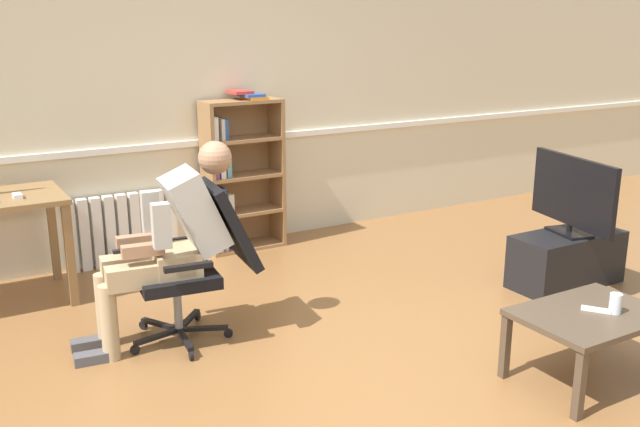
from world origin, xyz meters
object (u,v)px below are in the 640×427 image
Objects in this scene: drinking_glass at (615,303)px; radiator at (123,229)px; coffee_table at (590,321)px; bookshelf at (238,174)px; person_seated at (169,239)px; tv_stand at (566,259)px; spare_remote at (596,310)px; office_chair at (201,256)px; tv_screen at (573,194)px; computer_mouse at (17,196)px.

radiator is at bearing 117.81° from drinking_glass.
coffee_table is (1.63, -3.20, 0.06)m from radiator.
bookshelf reaches higher than person_seated.
person_seated is at bearing 168.80° from tv_stand.
drinking_glass reaches higher than spare_remote.
radiator is 1.62m from office_chair.
person_seated is 1.41× the size of tv_screen.
person_seated is 2.41m from coffee_table.
spare_remote is at bearing 134.47° from drinking_glass.
tv_screen is at bearing 85.18° from office_chair.
bookshelf is at bearing 149.91° from person_seated.
person_seated is 1.41× the size of tv_stand.
computer_mouse is 0.67× the size of spare_remote.
radiator is 3.61m from spare_remote.
tv_screen is (2.64, -0.54, 0.17)m from office_chair.
tv_screen is at bearing -11.84° from tv_stand.
person_seated is (0.68, -1.07, -0.12)m from computer_mouse.
tv_stand is 1.50m from coffee_table.
drinking_glass is at bearing -62.19° from radiator.
tv_stand is (3.50, -1.63, -0.57)m from computer_mouse.
bookshelf is 2.70m from tv_stand.
person_seated reaches higher than tv_screen.
radiator is 5.86× the size of spare_remote.
person_seated reaches higher than office_chair.
person_seated is (-0.13, -1.58, 0.36)m from radiator.
tv_screen reaches higher than coffee_table.
drinking_glass is (1.86, -1.69, -0.20)m from person_seated.
person_seated is at bearing -90.00° from office_chair.
bookshelf is 1.04m from radiator.
radiator is at bearing 63.35° from tv_screen.
computer_mouse is 0.92× the size of drinking_glass.
tv_screen reaches higher than drinking_glass.
drinking_glass is at bearing 151.28° from tv_screen.
office_chair is 1.12× the size of tv_screen.
tv_screen reaches higher than tv_stand.
office_chair is (-0.93, -1.51, -0.12)m from bookshelf.
tv_screen is at bearing -24.97° from computer_mouse.
spare_remote is (2.47, -2.69, -0.36)m from computer_mouse.
drinking_glass reaches higher than tv_stand.
spare_remote is at bearing 51.84° from office_chair.
coffee_table is (2.44, -2.69, -0.42)m from computer_mouse.
office_chair is at bearing 100.55° from spare_remote.
bookshelf is 1.74× the size of coffee_table.
person_seated is 1.57× the size of coffee_table.
tv_screen is 1.51m from drinking_glass.
radiator is 3.59m from coffee_table.
radiator is at bearing -178.14° from person_seated.
coffee_table is (-1.06, -1.06, 0.15)m from tv_stand.
person_seated reaches higher than tv_stand.
office_chair reaches higher than drinking_glass.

